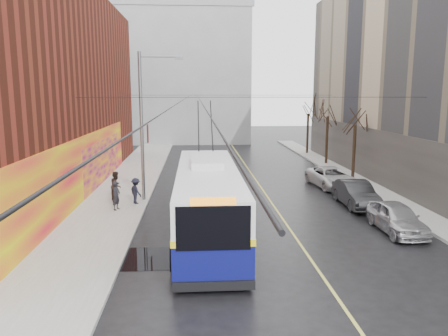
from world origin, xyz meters
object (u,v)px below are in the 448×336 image
(streetlight_pole, at_px, (144,123))
(pedestrian_c, at_px, (136,191))
(parked_car_a, at_px, (397,218))
(pedestrian_a, at_px, (116,196))
(tree_mid, at_px, (328,108))
(tree_near, at_px, (356,115))
(tree_far, at_px, (308,106))
(parked_car_c, at_px, (331,177))
(pedestrian_b, at_px, (116,186))
(parked_car_b, at_px, (356,194))
(following_car, at_px, (197,165))
(trolleybus, at_px, (208,199))

(streetlight_pole, relative_size, pedestrian_c, 5.87)
(parked_car_a, relative_size, pedestrian_a, 2.62)
(pedestrian_a, bearing_deg, tree_mid, -25.51)
(streetlight_pole, xyz_separation_m, tree_near, (15.14, 6.00, 0.13))
(tree_mid, height_order, tree_far, tree_mid)
(parked_car_a, xyz_separation_m, pedestrian_c, (-13.14, 5.77, 0.20))
(tree_near, distance_m, tree_mid, 7.01)
(parked_car_c, height_order, pedestrian_b, pedestrian_b)
(parked_car_b, height_order, pedestrian_a, pedestrian_a)
(parked_car_b, height_order, following_car, parked_car_b)
(parked_car_b, distance_m, pedestrian_c, 12.98)
(tree_near, bearing_deg, tree_mid, 90.00)
(pedestrian_a, height_order, pedestrian_c, pedestrian_a)
(streetlight_pole, relative_size, parked_car_b, 1.99)
(tree_mid, relative_size, tree_far, 1.02)
(parked_car_c, bearing_deg, tree_near, 39.06)
(pedestrian_a, bearing_deg, streetlight_pole, -9.89)
(streetlight_pole, xyz_separation_m, following_car, (3.17, 9.46, -4.13))
(tree_near, bearing_deg, parked_car_c, -134.35)
(streetlight_pole, relative_size, following_car, 2.14)
(following_car, bearing_deg, tree_mid, 25.40)
(pedestrian_a, height_order, pedestrian_b, pedestrian_b)
(tree_near, xyz_separation_m, following_car, (-11.97, 3.46, -4.26))
(trolleybus, height_order, parked_car_c, trolleybus)
(parked_car_b, bearing_deg, pedestrian_a, -177.71)
(tree_mid, distance_m, parked_car_c, 10.90)
(parked_car_c, xyz_separation_m, pedestrian_c, (-13.12, -4.41, 0.21))
(following_car, bearing_deg, pedestrian_a, -102.37)
(streetlight_pole, distance_m, parked_car_a, 14.92)
(pedestrian_a, bearing_deg, pedestrian_c, -13.24)
(trolleybus, distance_m, pedestrian_b, 8.56)
(trolleybus, height_order, following_car, trolleybus)
(parked_car_a, relative_size, parked_car_b, 0.94)
(following_car, xyz_separation_m, pedestrian_a, (-4.59, -11.76, 0.24))
(following_car, xyz_separation_m, pedestrian_c, (-3.67, -10.45, 0.20))
(following_car, bearing_deg, parked_car_b, -41.74)
(parked_car_b, relative_size, following_car, 1.08)
(streetlight_pole, distance_m, tree_mid, 19.96)
(parked_car_c, distance_m, pedestrian_a, 15.15)
(tree_near, height_order, pedestrian_b, tree_near)
(parked_car_a, xyz_separation_m, parked_car_b, (-0.19, 4.88, 0.02))
(parked_car_c, height_order, pedestrian_c, pedestrian_c)
(parked_car_c, distance_m, pedestrian_c, 13.84)
(parked_car_b, height_order, pedestrian_c, pedestrian_c)
(tree_near, bearing_deg, tree_far, 90.00)
(parked_car_b, bearing_deg, following_car, 129.85)
(tree_near, distance_m, pedestrian_c, 17.60)
(tree_mid, height_order, pedestrian_b, tree_mid)
(tree_far, bearing_deg, trolleybus, -113.55)
(trolleybus, relative_size, pedestrian_c, 8.52)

